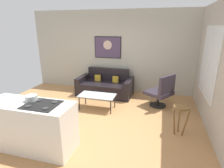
{
  "coord_description": "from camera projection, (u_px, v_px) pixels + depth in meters",
  "views": [
    {
      "loc": [
        1.49,
        -3.83,
        2.25
      ],
      "look_at": [
        0.2,
        0.9,
        0.7
      ],
      "focal_mm": 29.28,
      "sensor_mm": 36.0,
      "label": 1
    }
  ],
  "objects": [
    {
      "name": "armchair",
      "position": [
        161.0,
        92.0,
        5.22
      ],
      "size": [
        0.91,
        0.92,
        0.97
      ],
      "color": "black",
      "rests_on": "ground"
    },
    {
      "name": "right_wall",
      "position": [
        217.0,
        69.0,
        3.77
      ],
      "size": [
        0.05,
        6.4,
        2.8
      ],
      "primitive_type": "cube",
      "color": "#B6AA9C",
      "rests_on": "ground"
    },
    {
      "name": "kitchen_counter",
      "position": [
        31.0,
        126.0,
        3.44
      ],
      "size": [
        1.67,
        0.65,
        0.95
      ],
      "color": "white",
      "rests_on": "ground"
    },
    {
      "name": "mixing_bowl",
      "position": [
        31.0,
        98.0,
        3.39
      ],
      "size": [
        0.23,
        0.23,
        0.11
      ],
      "color": "silver",
      "rests_on": "kitchen_counter"
    },
    {
      "name": "couch",
      "position": [
        106.0,
        86.0,
        6.29
      ],
      "size": [
        1.87,
        0.98,
        0.85
      ],
      "color": "black",
      "rests_on": "ground"
    },
    {
      "name": "ground",
      "position": [
        95.0,
        121.0,
        4.58
      ],
      "size": [
        6.4,
        6.4,
        0.04
      ],
      "primitive_type": "cube",
      "color": "tan"
    },
    {
      "name": "wall_painting",
      "position": [
        108.0,
        47.0,
        6.39
      ],
      "size": [
        0.96,
        0.03,
        0.75
      ],
      "color": "black"
    },
    {
      "name": "coffee_table",
      "position": [
        97.0,
        96.0,
        5.11
      ],
      "size": [
        1.01,
        0.52,
        0.42
      ],
      "color": "silver",
      "rests_on": "ground"
    },
    {
      "name": "bar_stool",
      "position": [
        180.0,
        113.0,
        3.86
      ],
      "size": [
        0.36,
        0.36,
        0.65
      ],
      "color": "brown",
      "rests_on": "ground"
    },
    {
      "name": "window",
      "position": [
        209.0,
        62.0,
        4.32
      ],
      "size": [
        0.03,
        1.53,
        1.67
      ],
      "color": "silver"
    },
    {
      "name": "back_wall",
      "position": [
        118.0,
        52.0,
        6.39
      ],
      "size": [
        6.4,
        0.05,
        2.8
      ],
      "primitive_type": "cube",
      "color": "#B1AF9F",
      "rests_on": "ground"
    }
  ]
}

